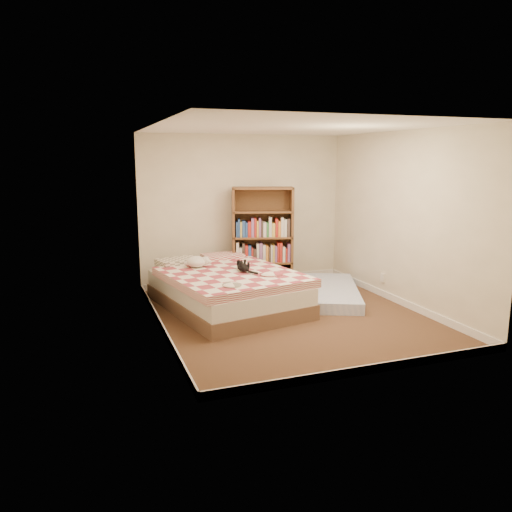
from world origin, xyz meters
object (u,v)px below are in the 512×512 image
object	(u,v)px
floor_mattress	(329,292)
black_cat	(243,267)
bookshelf	(262,251)
bed	(226,288)
white_dog	(197,262)

from	to	relation	value
floor_mattress	black_cat	size ratio (longest dim) A/B	3.35
bookshelf	black_cat	world-z (taller)	bookshelf
bookshelf	floor_mattress	bearing A→B (deg)	-37.33
black_cat	bed	bearing A→B (deg)	153.26
bed	black_cat	xyz separation A→B (m)	(0.21, -0.13, 0.32)
floor_mattress	black_cat	bearing A→B (deg)	-153.11
black_cat	floor_mattress	bearing A→B (deg)	7.25
bed	bookshelf	size ratio (longest dim) A/B	1.53
white_dog	bookshelf	bearing A→B (deg)	4.97
floor_mattress	bed	bearing A→B (deg)	-157.93
bed	white_dog	world-z (taller)	white_dog
black_cat	white_dog	size ratio (longest dim) A/B	1.33
white_dog	floor_mattress	bearing A→B (deg)	-32.56
bookshelf	white_dog	bearing A→B (deg)	-137.16
bed	floor_mattress	distance (m)	1.66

